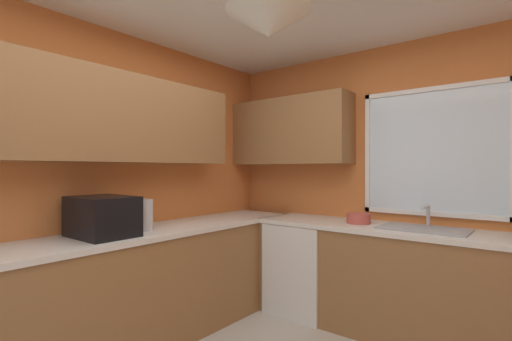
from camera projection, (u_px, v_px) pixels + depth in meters
room_shell at (265, 119)px, 2.39m from camera, size 3.55×4.01×2.62m
counter_run_left at (118, 294)px, 2.71m from camera, size 0.65×3.62×0.91m
counter_run_back at (406, 283)px, 2.99m from camera, size 2.64×0.65×0.91m
dishwasher at (304, 267)px, 3.56m from camera, size 0.60×0.60×0.86m
microwave at (102, 216)px, 2.61m from camera, size 0.48×0.36×0.29m
kettle at (145, 215)px, 2.87m from camera, size 0.13×0.13×0.25m
sink_assembly at (424, 228)px, 2.91m from camera, size 0.66×0.40×0.19m
bowl at (359, 218)px, 3.24m from camera, size 0.21×0.21×0.09m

